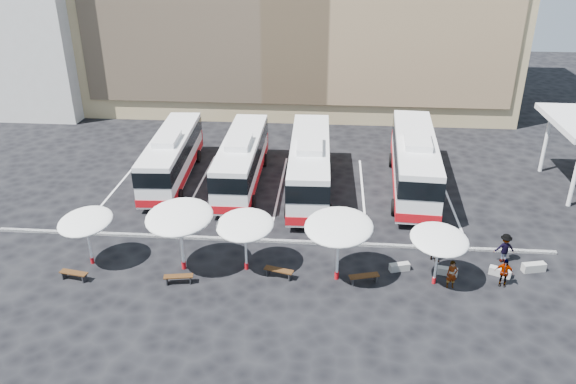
# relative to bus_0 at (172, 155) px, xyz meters

# --- Properties ---
(ground) EXTENTS (120.00, 120.00, 0.00)m
(ground) POSITION_rel_bus_0_xyz_m (8.17, -9.19, -1.93)
(ground) COLOR black
(ground) RESTS_ON ground
(apartment_block) EXTENTS (14.00, 14.00, 18.00)m
(apartment_block) POSITION_rel_bus_0_xyz_m (-19.83, 18.81, 7.07)
(apartment_block) COLOR silver
(apartment_block) RESTS_ON ground
(curb_divider) EXTENTS (34.00, 0.25, 0.15)m
(curb_divider) POSITION_rel_bus_0_xyz_m (8.17, -8.69, -1.85)
(curb_divider) COLOR black
(curb_divider) RESTS_ON ground
(bay_lines) EXTENTS (24.15, 12.00, 0.01)m
(bay_lines) POSITION_rel_bus_0_xyz_m (8.17, -1.19, -1.92)
(bay_lines) COLOR white
(bay_lines) RESTS_ON ground
(bus_0) EXTENTS (3.24, 12.02, 3.78)m
(bus_0) POSITION_rel_bus_0_xyz_m (0.00, 0.00, 0.00)
(bus_0) COLOR white
(bus_0) RESTS_ON ground
(bus_1) EXTENTS (2.92, 12.17, 3.86)m
(bus_1) POSITION_rel_bus_0_xyz_m (5.32, -0.41, 0.04)
(bus_1) COLOR white
(bus_1) RESTS_ON ground
(bus_2) EXTENTS (3.27, 13.02, 4.11)m
(bus_2) POSITION_rel_bus_0_xyz_m (10.32, -1.21, 0.17)
(bus_2) COLOR white
(bus_2) RESTS_ON ground
(bus_3) EXTENTS (3.75, 13.57, 4.26)m
(bus_3) POSITION_rel_bus_0_xyz_m (17.77, -0.13, 0.24)
(bus_3) COLOR white
(bus_3) RESTS_ON ground
(sunshade_0) EXTENTS (3.93, 3.95, 3.17)m
(sunshade_0) POSITION_rel_bus_0_xyz_m (-1.55, -11.89, 0.76)
(sunshade_0) COLOR white
(sunshade_0) RESTS_ON ground
(sunshade_1) EXTENTS (4.39, 4.43, 3.84)m
(sunshade_1) POSITION_rel_bus_0_xyz_m (3.79, -12.00, 1.33)
(sunshade_1) COLOR white
(sunshade_1) RESTS_ON ground
(sunshade_2) EXTENTS (3.54, 3.58, 3.30)m
(sunshade_2) POSITION_rel_bus_0_xyz_m (7.30, -11.77, 0.88)
(sunshade_2) COLOR white
(sunshade_2) RESTS_ON ground
(sunshade_3) EXTENTS (4.40, 4.44, 3.79)m
(sunshade_3) POSITION_rel_bus_0_xyz_m (12.33, -12.32, 1.29)
(sunshade_3) COLOR white
(sunshade_3) RESTS_ON ground
(sunshade_4) EXTENTS (3.93, 3.95, 3.20)m
(sunshade_4) POSITION_rel_bus_0_xyz_m (17.54, -12.33, 0.79)
(sunshade_4) COLOR white
(sunshade_4) RESTS_ON ground
(wood_bench_0) EXTENTS (1.61, 0.68, 0.48)m
(wood_bench_0) POSITION_rel_bus_0_xyz_m (-1.86, -13.57, -1.56)
(wood_bench_0) COLOR #331C0B
(wood_bench_0) RESTS_ON ground
(wood_bench_1) EXTENTS (1.60, 0.67, 0.48)m
(wood_bench_1) POSITION_rel_bus_0_xyz_m (3.87, -13.44, -1.56)
(wood_bench_1) COLOR #331C0B
(wood_bench_1) RESTS_ON ground
(wood_bench_2) EXTENTS (1.67, 0.85, 0.50)m
(wood_bench_2) POSITION_rel_bus_0_xyz_m (9.18, -12.43, -1.55)
(wood_bench_2) COLOR #331C0B
(wood_bench_2) RESTS_ON ground
(wood_bench_3) EXTENTS (1.68, 0.85, 0.50)m
(wood_bench_3) POSITION_rel_bus_0_xyz_m (13.79, -12.62, -1.55)
(wood_bench_3) COLOR #331C0B
(wood_bench_3) RESTS_ON ground
(conc_bench_0) EXTENTS (1.19, 0.69, 0.42)m
(conc_bench_0) POSITION_rel_bus_0_xyz_m (15.82, -11.21, -1.72)
(conc_bench_0) COLOR gray
(conc_bench_0) RESTS_ON ground
(conc_bench_1) EXTENTS (1.15, 0.59, 0.41)m
(conc_bench_1) POSITION_rel_bus_0_xyz_m (18.40, -11.42, -1.72)
(conc_bench_1) COLOR gray
(conc_bench_1) RESTS_ON ground
(conc_bench_2) EXTENTS (1.21, 0.84, 0.43)m
(conc_bench_2) POSITION_rel_bus_0_xyz_m (21.28, -11.27, -1.71)
(conc_bench_2) COLOR gray
(conc_bench_2) RESTS_ON ground
(conc_bench_3) EXTENTS (1.35, 0.72, 0.48)m
(conc_bench_3) POSITION_rel_bus_0_xyz_m (23.25, -10.67, -1.69)
(conc_bench_3) COLOR gray
(conc_bench_3) RESTS_ON ground
(passenger_0) EXTENTS (0.62, 0.45, 1.59)m
(passenger_0) POSITION_rel_bus_0_xyz_m (18.36, -12.62, -1.13)
(passenger_0) COLOR black
(passenger_0) RESTS_ON ground
(passenger_1) EXTENTS (0.98, 1.00, 1.62)m
(passenger_1) POSITION_rel_bus_0_xyz_m (17.93, -9.90, -1.12)
(passenger_1) COLOR black
(passenger_1) RESTS_ON ground
(passenger_2) EXTENTS (1.03, 0.68, 1.62)m
(passenger_2) POSITION_rel_bus_0_xyz_m (21.14, -12.23, -1.12)
(passenger_2) COLOR black
(passenger_2) RESTS_ON ground
(passenger_3) EXTENTS (1.17, 0.72, 1.76)m
(passenger_3) POSITION_rel_bus_0_xyz_m (21.80, -9.79, -1.05)
(passenger_3) COLOR black
(passenger_3) RESTS_ON ground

